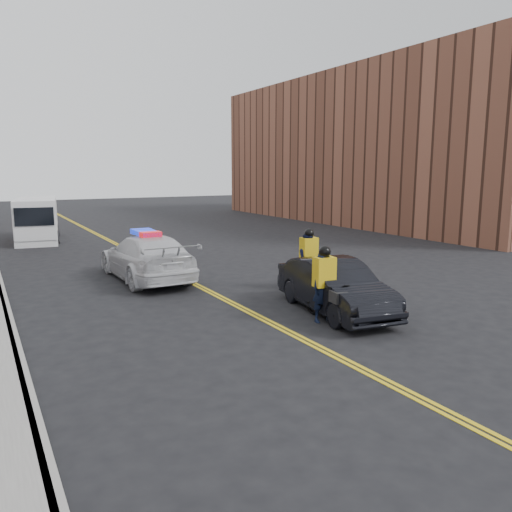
{
  "coord_description": "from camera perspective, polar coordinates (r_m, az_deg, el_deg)",
  "views": [
    {
      "loc": [
        -6.56,
        -11.91,
        3.99
      ],
      "look_at": [
        1.07,
        1.6,
        1.3
      ],
      "focal_mm": 35.0,
      "sensor_mm": 36.0,
      "label": 1
    }
  ],
  "objects": [
    {
      "name": "center_line_right",
      "position": [
        21.36,
        -10.82,
        -1.09
      ],
      "size": [
        0.1,
        60.0,
        0.01
      ],
      "primitive_type": "cube",
      "color": "yellow",
      "rests_on": "ground"
    },
    {
      "name": "cargo_van",
      "position": [
        30.74,
        -23.74,
        3.74
      ],
      "size": [
        2.87,
        5.96,
        2.4
      ],
      "rotation": [
        0.0,
        0.0,
        -0.14
      ],
      "color": "white",
      "rests_on": "ground"
    },
    {
      "name": "cyclist_far",
      "position": [
        16.83,
        6.05,
        -1.09
      ],
      "size": [
        0.96,
        2.07,
        2.06
      ],
      "rotation": [
        0.0,
        0.0,
        -0.06
      ],
      "color": "black",
      "rests_on": "ground"
    },
    {
      "name": "center_line_left",
      "position": [
        21.31,
        -11.22,
        -1.13
      ],
      "size": [
        0.1,
        60.0,
        0.01
      ],
      "primitive_type": "cube",
      "color": "yellow",
      "rests_on": "ground"
    },
    {
      "name": "ground",
      "position": [
        14.16,
        -0.59,
        -6.52
      ],
      "size": [
        120.0,
        120.0,
        0.0
      ],
      "primitive_type": "plane",
      "color": "black",
      "rests_on": "ground"
    },
    {
      "name": "police_cruiser",
      "position": [
        18.72,
        -12.39,
        -0.11
      ],
      "size": [
        2.38,
        5.71,
        1.81
      ],
      "rotation": [
        0.0,
        0.0,
        3.15
      ],
      "color": "silver",
      "rests_on": "ground"
    },
    {
      "name": "building_across",
      "position": [
        41.38,
        14.53,
        11.62
      ],
      "size": [
        12.0,
        30.0,
        11.0
      ],
      "primitive_type": "cube",
      "color": "brown",
      "rests_on": "ground"
    },
    {
      "name": "dark_sedan",
      "position": [
        14.2,
        9.01,
        -3.47
      ],
      "size": [
        2.25,
        4.73,
        1.5
      ],
      "primitive_type": "imported",
      "rotation": [
        0.0,
        0.0,
        -0.15
      ],
      "color": "black",
      "rests_on": "ground"
    },
    {
      "name": "cyclist_near",
      "position": [
        13.32,
        7.77,
        -4.51
      ],
      "size": [
        0.98,
        2.15,
        2.04
      ],
      "rotation": [
        0.0,
        0.0,
        -0.12
      ],
      "color": "black",
      "rests_on": "ground"
    }
  ]
}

